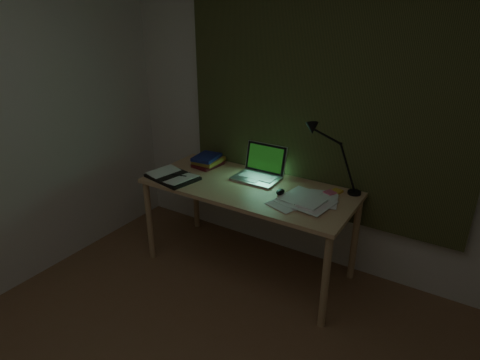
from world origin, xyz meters
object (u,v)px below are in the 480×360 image
object	(u,v)px
book_stack	(208,160)
loose_papers	(306,201)
desk	(248,228)
laptop	(256,164)
open_textbook	(173,176)
desk_lamp	(358,160)

from	to	relation	value
book_stack	loose_papers	size ratio (longest dim) A/B	0.67
desk	loose_papers	world-z (taller)	loose_papers
desk	laptop	size ratio (longest dim) A/B	4.05
open_textbook	desk_lamp	size ratio (longest dim) A/B	0.74
desk	book_stack	world-z (taller)	book_stack
open_textbook	book_stack	world-z (taller)	book_stack
desk	laptop	xyz separation A→B (m)	(-0.01, 0.13, 0.49)
open_textbook	loose_papers	xyz separation A→B (m)	(1.05, 0.17, -0.01)
desk	open_textbook	world-z (taller)	open_textbook
desk	open_textbook	size ratio (longest dim) A/B	4.18
loose_papers	desk	bearing A→B (deg)	176.79
open_textbook	book_stack	size ratio (longest dim) A/B	1.64
book_stack	desk_lamp	bearing A→B (deg)	4.53
laptop	loose_papers	size ratio (longest dim) A/B	1.13
loose_papers	laptop	bearing A→B (deg)	161.79
laptop	book_stack	xyz separation A→B (m)	(-0.50, 0.05, -0.08)
desk	book_stack	size ratio (longest dim) A/B	6.84
laptop	open_textbook	size ratio (longest dim) A/B	1.03
desk_lamp	laptop	bearing A→B (deg)	-171.44
book_stack	desk	bearing A→B (deg)	-19.64
open_textbook	desk	bearing A→B (deg)	29.55
open_textbook	loose_papers	distance (m)	1.07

